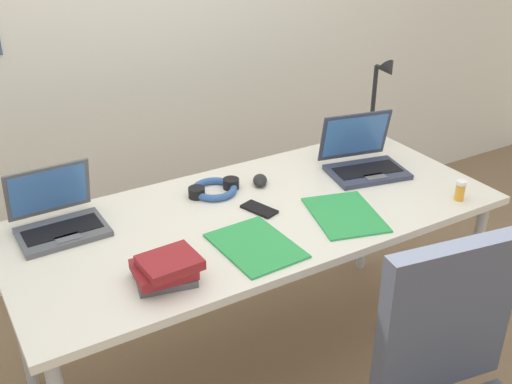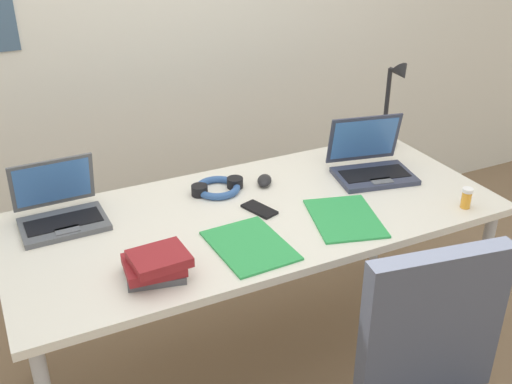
# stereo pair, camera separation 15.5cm
# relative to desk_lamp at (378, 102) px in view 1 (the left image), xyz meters

# --- Properties ---
(ground_plane) EXTENTS (12.00, 12.00, 0.00)m
(ground_plane) POSITION_rel_desk_lamp_xyz_m (-0.80, -0.28, -0.94)
(ground_plane) COLOR #7A6047
(wall_back) EXTENTS (6.00, 0.13, 2.60)m
(wall_back) POSITION_rel_desk_lamp_xyz_m (-0.80, 0.82, 0.36)
(wall_back) COLOR silver
(wall_back) RESTS_ON ground_plane
(desk) EXTENTS (1.80, 0.80, 0.74)m
(desk) POSITION_rel_desk_lamp_xyz_m (-0.80, -0.28, -0.25)
(desk) COLOR silver
(desk) RESTS_ON ground_plane
(desk_lamp) EXTENTS (0.12, 0.18, 0.40)m
(desk_lamp) POSITION_rel_desk_lamp_xyz_m (0.00, 0.00, 0.00)
(desk_lamp) COLOR black
(desk_lamp) RESTS_ON desk
(laptop_front_left) EXTENTS (0.30, 0.26, 0.22)m
(laptop_front_left) POSITION_rel_desk_lamp_xyz_m (-1.45, -0.04, -0.15)
(laptop_front_left) COLOR #515459
(laptop_front_left) RESTS_ON desk
(laptop_far_corner) EXTENTS (0.36, 0.32, 0.23)m
(laptop_far_corner) POSITION_rel_desk_lamp_xyz_m (-0.24, -0.20, -0.15)
(laptop_far_corner) COLOR #33384C
(laptop_far_corner) RESTS_ON desk
(computer_mouse) EXTENTS (0.10, 0.11, 0.03)m
(computer_mouse) POSITION_rel_desk_lamp_xyz_m (-0.67, -0.09, -0.18)
(computer_mouse) COLOR black
(computer_mouse) RESTS_ON desk
(cell_phone) EXTENTS (0.10, 0.15, 0.01)m
(cell_phone) POSITION_rel_desk_lamp_xyz_m (-0.79, -0.28, -0.19)
(cell_phone) COLOR black
(cell_phone) RESTS_ON desk
(headphones) EXTENTS (0.21, 0.18, 0.04)m
(headphones) POSITION_rel_desk_lamp_xyz_m (-0.86, -0.06, -0.18)
(headphones) COLOR #335999
(headphones) RESTS_ON desk
(pill_bottle) EXTENTS (0.04, 0.04, 0.08)m
(pill_bottle) POSITION_rel_desk_lamp_xyz_m (-0.09, -0.59, -0.16)
(pill_bottle) COLOR gold
(pill_bottle) RESTS_ON desk
(book_stack) EXTENTS (0.20, 0.18, 0.09)m
(book_stack) POSITION_rel_desk_lamp_xyz_m (-1.25, -0.51, -0.15)
(book_stack) COLOR #4C4C51
(book_stack) RESTS_ON desk
(paper_folder_front_right) EXTENTS (0.24, 0.32, 0.01)m
(paper_folder_front_right) POSITION_rel_desk_lamp_xyz_m (-0.92, -0.48, -0.19)
(paper_folder_front_right) COLOR green
(paper_folder_front_right) RESTS_ON desk
(paper_folder_by_keyboard) EXTENTS (0.31, 0.36, 0.01)m
(paper_folder_by_keyboard) POSITION_rel_desk_lamp_xyz_m (-0.54, -0.47, -0.19)
(paper_folder_by_keyboard) COLOR green
(paper_folder_by_keyboard) RESTS_ON desk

